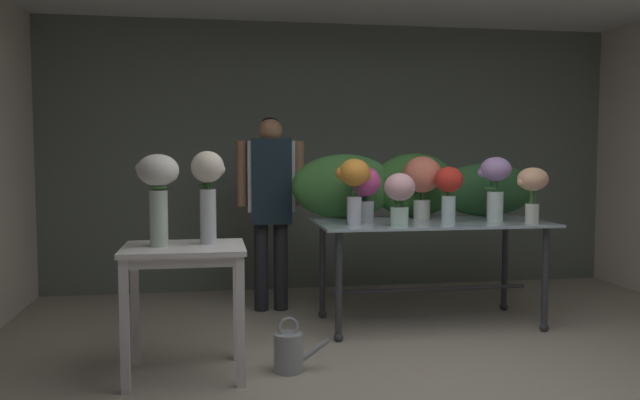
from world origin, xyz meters
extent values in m
plane|color=#9E9384|center=(0.00, 1.64, 0.00)|extent=(7.55, 7.55, 0.00)
cube|color=slate|center=(0.00, 3.29, 1.31)|extent=(5.80, 0.12, 2.61)
cube|color=#ACC4D3|center=(0.45, 1.69, 0.81)|extent=(1.78, 0.88, 0.02)
cylinder|color=#38383D|center=(-0.34, 1.35, 0.40)|extent=(0.05, 0.05, 0.80)
sphere|color=#38383D|center=(-0.34, 1.35, 0.03)|extent=(0.07, 0.07, 0.07)
cylinder|color=#38383D|center=(1.24, 1.35, 0.40)|extent=(0.05, 0.05, 0.80)
sphere|color=#38383D|center=(1.24, 1.35, 0.03)|extent=(0.07, 0.07, 0.07)
cylinder|color=#38383D|center=(-0.34, 2.03, 0.40)|extent=(0.05, 0.05, 0.80)
sphere|color=#38383D|center=(-0.34, 2.03, 0.03)|extent=(0.07, 0.07, 0.07)
cylinder|color=#38383D|center=(1.24, 2.03, 0.40)|extent=(0.05, 0.05, 0.80)
sphere|color=#38383D|center=(1.24, 2.03, 0.03)|extent=(0.07, 0.07, 0.07)
cylinder|color=#38383D|center=(0.45, 1.69, 0.28)|extent=(1.58, 0.03, 0.03)
cube|color=white|center=(-1.40, 0.81, 0.78)|extent=(0.72, 0.59, 0.03)
cube|color=white|center=(-1.40, 0.81, 0.73)|extent=(0.66, 0.53, 0.06)
cube|color=white|center=(-1.72, 0.56, 0.38)|extent=(0.05, 0.05, 0.76)
cube|color=white|center=(-1.08, 0.56, 0.38)|extent=(0.05, 0.05, 0.76)
cube|color=white|center=(-1.72, 1.07, 0.38)|extent=(0.05, 0.05, 0.76)
cube|color=white|center=(-1.08, 1.07, 0.38)|extent=(0.05, 0.05, 0.76)
cylinder|color=#232328|center=(-0.82, 2.36, 0.43)|extent=(0.12, 0.12, 0.85)
cylinder|color=#232328|center=(-0.65, 2.36, 0.43)|extent=(0.12, 0.12, 0.85)
cube|color=#B2BCC6|center=(-0.74, 2.36, 1.15)|extent=(0.39, 0.22, 0.60)
cube|color=#192833|center=(-0.74, 2.24, 1.11)|extent=(0.34, 0.02, 0.72)
cylinder|color=#936B4C|center=(-0.98, 2.36, 1.17)|extent=(0.09, 0.09, 0.55)
cylinder|color=#936B4C|center=(-0.49, 2.36, 1.17)|extent=(0.09, 0.09, 0.55)
sphere|color=#936B4C|center=(-0.74, 2.36, 1.54)|extent=(0.20, 0.20, 0.20)
ellipsoid|color=black|center=(-0.74, 2.38, 1.60)|extent=(0.15, 0.15, 0.09)
ellipsoid|color=#387033|center=(-0.17, 2.01, 1.08)|extent=(0.86, 0.26, 0.52)
ellipsoid|color=#2D6028|center=(0.42, 2.01, 1.08)|extent=(0.72, 0.30, 0.53)
ellipsoid|color=#28562D|center=(1.05, 2.01, 1.04)|extent=(0.87, 0.24, 0.45)
cylinder|color=silver|center=(0.11, 1.38, 0.89)|extent=(0.13, 0.13, 0.14)
cylinder|color=#9EBCB2|center=(0.11, 1.38, 0.85)|extent=(0.12, 0.12, 0.06)
cylinder|color=#28562D|center=(0.13, 1.38, 0.93)|extent=(0.01, 0.01, 0.22)
cylinder|color=#28562D|center=(0.09, 1.41, 0.93)|extent=(0.01, 0.01, 0.22)
cylinder|color=#28562D|center=(0.10, 1.35, 0.93)|extent=(0.01, 0.01, 0.22)
ellipsoid|color=#EFB2BC|center=(0.11, 1.38, 1.10)|extent=(0.22, 0.22, 0.20)
sphere|color=#EFB2BC|center=(0.04, 1.37, 1.11)|extent=(0.09, 0.09, 0.09)
sphere|color=#EFB2BC|center=(0.18, 1.39, 1.09)|extent=(0.08, 0.08, 0.08)
ellipsoid|color=#2D6028|center=(0.12, 1.38, 0.98)|extent=(0.11, 0.06, 0.03)
cylinder|color=silver|center=(-0.05, 1.78, 0.90)|extent=(0.14, 0.14, 0.16)
cylinder|color=#9EBCB2|center=(-0.05, 1.78, 0.85)|extent=(0.13, 0.13, 0.07)
cylinder|color=#28562D|center=(-0.03, 1.77, 0.94)|extent=(0.01, 0.01, 0.23)
cylinder|color=#28562D|center=(-0.05, 1.80, 0.94)|extent=(0.01, 0.01, 0.23)
cylinder|color=#28562D|center=(-0.09, 1.79, 0.94)|extent=(0.01, 0.01, 0.23)
cylinder|color=#28562D|center=(-0.05, 1.74, 0.94)|extent=(0.01, 0.01, 0.23)
ellipsoid|color=#E54C9E|center=(-0.05, 1.78, 1.12)|extent=(0.24, 0.24, 0.23)
sphere|color=#E54C9E|center=(0.03, 1.77, 1.11)|extent=(0.09, 0.09, 0.09)
cylinder|color=silver|center=(0.92, 1.56, 0.93)|extent=(0.12, 0.12, 0.23)
cylinder|color=#9EBCB2|center=(0.92, 1.56, 0.87)|extent=(0.11, 0.11, 0.10)
cylinder|color=#28562D|center=(0.94, 1.57, 1.00)|extent=(0.01, 0.01, 0.34)
cylinder|color=#28562D|center=(0.90, 1.59, 1.00)|extent=(0.01, 0.01, 0.34)
cylinder|color=#28562D|center=(0.92, 1.54, 1.00)|extent=(0.01, 0.01, 0.34)
ellipsoid|color=#B28ED1|center=(0.92, 1.56, 1.22)|extent=(0.23, 0.23, 0.19)
sphere|color=#B28ED1|center=(0.83, 1.59, 1.20)|extent=(0.07, 0.07, 0.07)
ellipsoid|color=#387033|center=(0.90, 1.59, 1.07)|extent=(0.10, 0.09, 0.03)
cylinder|color=silver|center=(0.56, 1.59, 0.92)|extent=(0.11, 0.11, 0.20)
cylinder|color=#9EBCB2|center=(0.56, 1.59, 0.86)|extent=(0.10, 0.10, 0.08)
cylinder|color=#477F3D|center=(0.58, 1.59, 0.96)|extent=(0.01, 0.01, 0.26)
cylinder|color=#477F3D|center=(0.56, 1.62, 0.96)|extent=(0.01, 0.01, 0.26)
cylinder|color=#477F3D|center=(0.54, 1.60, 0.96)|extent=(0.01, 0.01, 0.26)
cylinder|color=#477F3D|center=(0.56, 1.58, 0.96)|extent=(0.01, 0.01, 0.26)
ellipsoid|color=red|center=(0.56, 1.59, 1.14)|extent=(0.22, 0.22, 0.20)
sphere|color=red|center=(0.50, 1.58, 1.16)|extent=(0.08, 0.08, 0.08)
sphere|color=red|center=(0.62, 1.61, 1.14)|extent=(0.07, 0.07, 0.07)
ellipsoid|color=#387033|center=(0.55, 1.61, 1.04)|extent=(0.09, 0.10, 0.03)
cylinder|color=silver|center=(0.43, 1.84, 0.90)|extent=(0.13, 0.13, 0.16)
cylinder|color=#9EBCB2|center=(0.43, 1.84, 0.85)|extent=(0.12, 0.12, 0.07)
cylinder|color=#387033|center=(0.45, 1.83, 0.96)|extent=(0.01, 0.01, 0.26)
cylinder|color=#387033|center=(0.43, 1.86, 0.96)|extent=(0.01, 0.01, 0.26)
cylinder|color=#387033|center=(0.40, 1.83, 0.96)|extent=(0.01, 0.01, 0.26)
cylinder|color=#387033|center=(0.42, 1.81, 0.96)|extent=(0.01, 0.01, 0.26)
ellipsoid|color=#EF7A60|center=(0.43, 1.84, 1.18)|extent=(0.31, 0.31, 0.29)
sphere|color=#EF7A60|center=(0.53, 1.85, 1.22)|extent=(0.10, 0.10, 0.10)
cylinder|color=silver|center=(-0.19, 1.55, 0.92)|extent=(0.11, 0.11, 0.21)
cylinder|color=#9EBCB2|center=(-0.19, 1.55, 0.86)|extent=(0.10, 0.10, 0.09)
cylinder|color=#2D6028|center=(-0.16, 1.54, 0.99)|extent=(0.01, 0.01, 0.32)
cylinder|color=#2D6028|center=(-0.21, 1.57, 0.99)|extent=(0.01, 0.01, 0.32)
cylinder|color=#2D6028|center=(-0.20, 1.53, 0.99)|extent=(0.01, 0.01, 0.32)
ellipsoid|color=orange|center=(-0.19, 1.55, 1.20)|extent=(0.23, 0.23, 0.20)
sphere|color=orange|center=(-0.28, 1.56, 1.20)|extent=(0.09, 0.09, 0.09)
sphere|color=orange|center=(-0.10, 1.56, 1.18)|extent=(0.08, 0.08, 0.08)
cylinder|color=silver|center=(1.15, 1.40, 0.89)|extent=(0.10, 0.10, 0.15)
cylinder|color=#9EBCB2|center=(1.15, 1.40, 0.85)|extent=(0.09, 0.09, 0.06)
cylinder|color=#477F3D|center=(1.17, 1.41, 0.96)|extent=(0.01, 0.01, 0.27)
cylinder|color=#477F3D|center=(1.14, 1.42, 0.96)|extent=(0.01, 0.01, 0.27)
cylinder|color=#477F3D|center=(1.14, 1.39, 0.96)|extent=(0.01, 0.01, 0.27)
ellipsoid|color=#F4B78E|center=(1.15, 1.40, 1.15)|extent=(0.23, 0.23, 0.18)
sphere|color=#F4B78E|center=(1.06, 1.40, 1.13)|extent=(0.07, 0.07, 0.07)
sphere|color=#F4B78E|center=(1.21, 1.43, 1.14)|extent=(0.07, 0.07, 0.07)
cylinder|color=silver|center=(-1.54, 0.81, 0.96)|extent=(0.11, 0.11, 0.33)
cylinder|color=#9EBCB2|center=(-1.54, 0.81, 0.87)|extent=(0.10, 0.10, 0.14)
cylinder|color=#2D6028|center=(-1.51, 0.82, 1.00)|extent=(0.01, 0.01, 0.39)
cylinder|color=#2D6028|center=(-1.53, 0.84, 1.00)|extent=(0.01, 0.01, 0.39)
cylinder|color=#2D6028|center=(-1.56, 0.81, 1.00)|extent=(0.01, 0.01, 0.39)
cylinder|color=#2D6028|center=(-1.53, 0.79, 1.00)|extent=(0.01, 0.01, 0.39)
ellipsoid|color=white|center=(-1.54, 0.81, 1.25)|extent=(0.25, 0.25, 0.19)
sphere|color=white|center=(-1.64, 0.81, 1.26)|extent=(0.06, 0.06, 0.06)
sphere|color=white|center=(-1.46, 0.81, 1.21)|extent=(0.06, 0.06, 0.06)
ellipsoid|color=#477F3D|center=(-1.54, 0.78, 1.15)|extent=(0.10, 0.05, 0.03)
cylinder|color=silver|center=(-1.25, 0.87, 0.96)|extent=(0.10, 0.10, 0.33)
cylinder|color=#9EBCB2|center=(-1.25, 0.87, 0.87)|extent=(0.09, 0.09, 0.14)
cylinder|color=#2D6028|center=(-1.24, 0.87, 1.00)|extent=(0.01, 0.01, 0.40)
cylinder|color=#2D6028|center=(-1.25, 0.89, 1.00)|extent=(0.01, 0.01, 0.40)
cylinder|color=#2D6028|center=(-1.27, 0.87, 1.00)|extent=(0.01, 0.01, 0.40)
cylinder|color=#2D6028|center=(-1.25, 0.85, 1.00)|extent=(0.01, 0.01, 0.40)
ellipsoid|color=silver|center=(-1.25, 0.87, 1.26)|extent=(0.20, 0.20, 0.19)
sphere|color=silver|center=(-1.19, 0.86, 1.25)|extent=(0.08, 0.08, 0.08)
ellipsoid|color=#2D6028|center=(-1.29, 0.89, 1.15)|extent=(0.05, 0.10, 0.03)
cylinder|color=#999EA3|center=(-0.77, 0.77, 0.12)|extent=(0.18, 0.18, 0.24)
cylinder|color=#999EA3|center=(-0.60, 0.77, 0.13)|extent=(0.18, 0.04, 0.14)
torus|color=#999EA3|center=(-0.77, 0.77, 0.28)|extent=(0.13, 0.02, 0.13)
camera|label=1|loc=(-1.23, -3.11, 1.35)|focal=36.34mm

